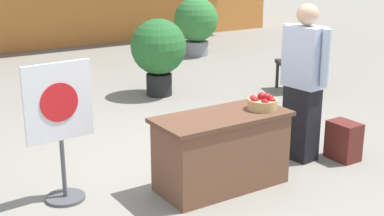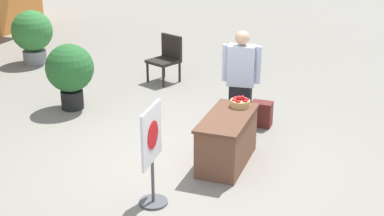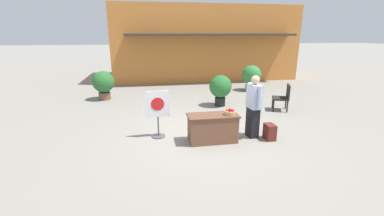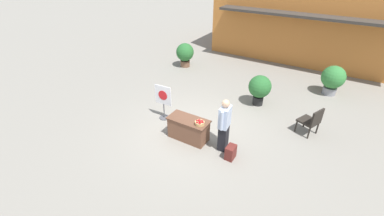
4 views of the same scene
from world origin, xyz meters
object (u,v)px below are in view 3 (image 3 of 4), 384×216
(display_table, at_px, (213,128))
(backpack, at_px, (270,132))
(person_visitor, at_px, (254,106))
(potted_plant_far_left, at_px, (220,88))
(potted_plant_near_left, at_px, (251,76))
(potted_plant_near_right, at_px, (103,83))
(poster_board, at_px, (158,112))
(patio_chair, at_px, (284,96))
(apple_basket, at_px, (230,112))

(display_table, bearing_deg, backpack, -5.92)
(person_visitor, bearing_deg, display_table, -0.00)
(potted_plant_far_left, bearing_deg, potted_plant_near_left, 46.63)
(backpack, bearing_deg, potted_plant_near_left, 71.88)
(potted_plant_near_right, bearing_deg, poster_board, -65.85)
(patio_chair, xyz_separation_m, potted_plant_near_left, (0.20, 3.41, 0.17))
(potted_plant_near_right, bearing_deg, backpack, -46.75)
(poster_board, bearing_deg, person_visitor, 76.43)
(apple_basket, relative_size, patio_chair, 0.30)
(backpack, distance_m, potted_plant_near_left, 6.13)
(poster_board, relative_size, potted_plant_near_left, 1.04)
(potted_plant_near_right, bearing_deg, patio_chair, -23.13)
(display_table, relative_size, potted_plant_far_left, 1.09)
(potted_plant_far_left, bearing_deg, patio_chair, -25.82)
(display_table, bearing_deg, apple_basket, -8.16)
(apple_basket, bearing_deg, patio_chair, 39.52)
(display_table, distance_m, backpack, 1.54)
(apple_basket, height_order, patio_chair, patio_chair)
(potted_plant_far_left, height_order, potted_plant_near_right, potted_plant_near_right)
(apple_basket, bearing_deg, poster_board, 161.38)
(poster_board, height_order, patio_chair, poster_board)
(display_table, height_order, backpack, display_table)
(poster_board, relative_size, patio_chair, 1.33)
(display_table, height_order, potted_plant_far_left, potted_plant_far_left)
(potted_plant_near_left, bearing_deg, potted_plant_far_left, -133.37)
(display_table, bearing_deg, potted_plant_far_left, 70.45)
(potted_plant_near_right, bearing_deg, potted_plant_near_left, 4.83)
(poster_board, bearing_deg, apple_basket, 67.44)
(potted_plant_near_left, bearing_deg, potted_plant_near_right, -175.17)
(apple_basket, bearing_deg, backpack, -5.02)
(apple_basket, distance_m, patio_chair, 3.63)
(poster_board, bearing_deg, potted_plant_far_left, 133.04)
(display_table, height_order, apple_basket, apple_basket)
(potted_plant_near_left, relative_size, potted_plant_near_right, 1.02)
(backpack, height_order, poster_board, poster_board)
(poster_board, distance_m, patio_chair, 4.90)
(display_table, xyz_separation_m, patio_chair, (3.23, 2.24, 0.17))
(display_table, relative_size, person_visitor, 0.78)
(display_table, relative_size, apple_basket, 4.50)
(patio_chair, bearing_deg, potted_plant_near_right, 0.32)
(poster_board, bearing_deg, patio_chair, 106.33)
(person_visitor, relative_size, potted_plant_near_right, 1.38)
(display_table, xyz_separation_m, person_visitor, (1.14, 0.12, 0.49))
(apple_basket, bearing_deg, potted_plant_near_left, 62.38)
(person_visitor, bearing_deg, patio_chair, -140.40)
(backpack, height_order, patio_chair, patio_chair)
(potted_plant_near_left, bearing_deg, patio_chair, -93.28)
(display_table, relative_size, potted_plant_near_left, 1.06)
(backpack, xyz_separation_m, patio_chair, (1.70, 2.40, 0.33))
(poster_board, xyz_separation_m, potted_plant_far_left, (2.52, 2.70, 0.01))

